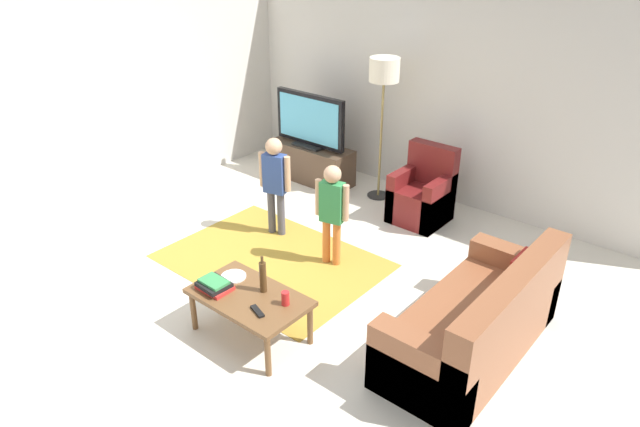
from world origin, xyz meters
name	(u,v)px	position (x,y,z in m)	size (l,w,h in m)	color
ground	(280,296)	(0.00, 0.00, 0.00)	(7.80, 7.80, 0.00)	beige
wall_back	(448,93)	(0.00, 3.00, 1.35)	(6.00, 0.12, 2.70)	silver
wall_left	(86,101)	(-3.00, 0.00, 1.35)	(0.12, 6.00, 2.70)	silver
area_rug	(272,261)	(-0.50, 0.41, 0.00)	(2.20, 1.60, 0.01)	#B28C33
tv_stand	(311,163)	(-1.58, 2.30, 0.24)	(1.20, 0.44, 0.50)	#4C3828
tv	(310,121)	(-1.58, 2.28, 0.85)	(1.10, 0.28, 0.71)	black
couch	(481,326)	(1.81, 0.45, 0.29)	(0.80, 1.80, 0.86)	brown
armchair	(423,196)	(0.20, 2.26, 0.30)	(0.60, 0.60, 0.90)	maroon
floor_lamp	(384,78)	(-0.56, 2.45, 1.54)	(0.36, 0.36, 1.78)	#262626
child_near_tv	(275,178)	(-0.89, 0.89, 0.69)	(0.37, 0.19, 1.14)	#4C4C59
child_center	(332,206)	(0.00, 0.79, 0.66)	(0.36, 0.18, 1.09)	orange
coffee_table	(250,300)	(0.22, -0.58, 0.37)	(1.00, 0.60, 0.42)	brown
book_stack	(214,285)	(-0.07, -0.70, 0.46)	(0.28, 0.24, 0.09)	red
bottle	(263,277)	(0.27, -0.46, 0.56)	(0.06, 0.06, 0.34)	#4C3319
tv_remote	(257,311)	(0.44, -0.70, 0.43)	(0.17, 0.05, 0.02)	black
soda_can	(285,298)	(0.54, -0.48, 0.48)	(0.07, 0.07, 0.12)	red
plate	(234,276)	(-0.08, -0.48, 0.43)	(0.22, 0.22, 0.02)	white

